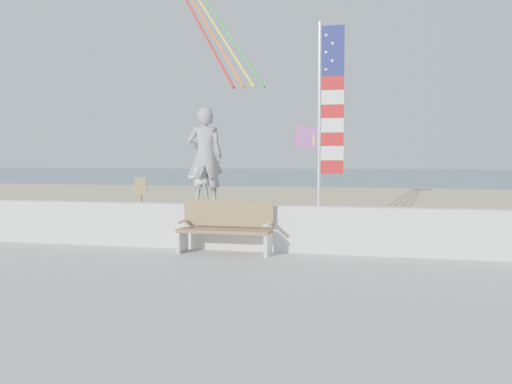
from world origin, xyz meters
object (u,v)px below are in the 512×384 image
bench (226,227)px  child (200,179)px  flag (326,106)px  adult (205,156)px

bench → child: bearing=146.2°
child → flag: bearing=161.6°
flag → adult: bearing=180.0°
adult → bench: bearing=129.1°
child → bench: (0.68, -0.45, -0.90)m
child → bench: 1.21m
adult → bench: size_ratio=1.08×
bench → flag: (1.86, 0.45, 2.30)m
adult → child: size_ratio=1.91×
child → flag: 2.90m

